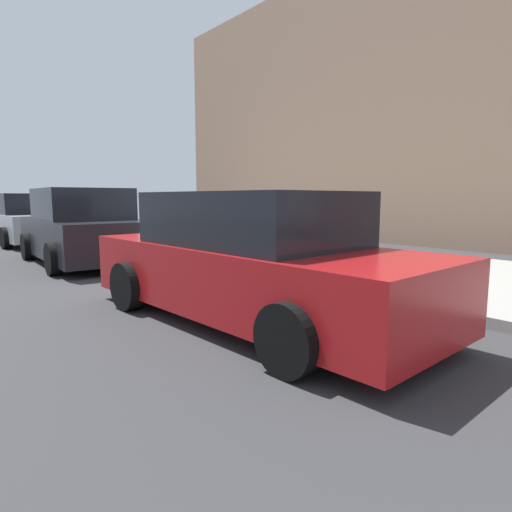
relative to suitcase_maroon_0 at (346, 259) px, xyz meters
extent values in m
plane|color=#333335|center=(3.20, 0.66, -0.47)|extent=(40.00, 40.00, 0.00)
cube|color=#9E9B93|center=(3.20, -1.84, -0.40)|extent=(18.00, 5.00, 0.14)
cube|color=#9E7A60|center=(3.20, -8.00, 4.23)|extent=(24.00, 3.00, 9.40)
cube|color=maroon|center=(0.00, 0.00, 0.00)|extent=(0.39, 0.27, 0.67)
cube|color=black|center=(0.00, 0.00, 0.00)|extent=(0.38, 0.07, 0.68)
cylinder|color=gray|center=(-0.16, 0.01, 0.35)|extent=(0.02, 0.02, 0.04)
cylinder|color=gray|center=(0.16, -0.01, 0.35)|extent=(0.02, 0.02, 0.04)
cylinder|color=black|center=(0.00, 0.00, 0.37)|extent=(0.32, 0.04, 0.02)
cylinder|color=black|center=(-0.16, 0.01, -0.31)|extent=(0.05, 0.02, 0.04)
cylinder|color=black|center=(0.16, -0.01, -0.31)|extent=(0.05, 0.02, 0.04)
cube|color=#9EA0A8|center=(0.48, 0.03, 0.03)|extent=(0.47, 0.20, 0.72)
cube|color=black|center=(0.48, 0.03, 0.03)|extent=(0.48, 0.05, 0.74)
cylinder|color=gray|center=(0.27, 0.02, 0.51)|extent=(0.02, 0.02, 0.24)
cylinder|color=gray|center=(0.68, 0.03, 0.51)|extent=(0.02, 0.02, 0.24)
cylinder|color=black|center=(0.48, 0.03, 0.63)|extent=(0.41, 0.03, 0.02)
cylinder|color=black|center=(0.27, 0.02, -0.31)|extent=(0.04, 0.02, 0.04)
cylinder|color=black|center=(0.68, 0.03, -0.31)|extent=(0.04, 0.02, 0.04)
cube|color=navy|center=(1.01, 0.00, 0.05)|extent=(0.49, 0.26, 0.77)
cube|color=black|center=(1.01, 0.00, 0.05)|extent=(0.50, 0.05, 0.78)
cylinder|color=gray|center=(0.80, 0.00, 0.45)|extent=(0.02, 0.02, 0.04)
cylinder|color=gray|center=(1.23, 0.00, 0.45)|extent=(0.02, 0.02, 0.04)
cylinder|color=black|center=(1.01, 0.00, 0.47)|extent=(0.43, 0.02, 0.02)
cylinder|color=black|center=(0.79, 0.00, -0.31)|extent=(0.04, 0.02, 0.04)
cylinder|color=black|center=(1.23, 0.00, -0.31)|extent=(0.04, 0.02, 0.04)
cube|color=red|center=(1.50, 0.06, -0.02)|extent=(0.38, 0.22, 0.63)
cube|color=black|center=(1.50, 0.06, -0.02)|extent=(0.39, 0.04, 0.64)
cylinder|color=gray|center=(1.34, 0.06, 0.44)|extent=(0.02, 0.02, 0.29)
cylinder|color=gray|center=(1.66, 0.06, 0.44)|extent=(0.02, 0.02, 0.29)
cylinder|color=black|center=(1.50, 0.06, 0.58)|extent=(0.32, 0.03, 0.02)
cylinder|color=black|center=(1.34, 0.06, -0.31)|extent=(0.04, 0.02, 0.04)
cylinder|color=black|center=(1.67, 0.06, -0.31)|extent=(0.04, 0.02, 0.04)
cube|color=#59601E|center=(1.95, -0.08, -0.07)|extent=(0.41, 0.24, 0.53)
cube|color=black|center=(1.95, -0.08, -0.07)|extent=(0.41, 0.06, 0.54)
cylinder|color=gray|center=(1.78, -0.09, 0.31)|extent=(0.02, 0.02, 0.23)
cylinder|color=gray|center=(2.12, -0.07, 0.31)|extent=(0.02, 0.02, 0.23)
cylinder|color=black|center=(1.95, -0.08, 0.43)|extent=(0.34, 0.04, 0.02)
cylinder|color=black|center=(1.77, -0.09, -0.31)|extent=(0.04, 0.02, 0.04)
cylinder|color=black|center=(2.13, -0.07, -0.31)|extent=(0.04, 0.02, 0.04)
cube|color=#0F606B|center=(2.41, 0.00, -0.03)|extent=(0.40, 0.22, 0.61)
cube|color=black|center=(2.41, 0.00, -0.03)|extent=(0.41, 0.04, 0.63)
cylinder|color=gray|center=(2.24, 0.00, 0.30)|extent=(0.02, 0.02, 0.04)
cylinder|color=gray|center=(2.57, 0.00, 0.30)|extent=(0.02, 0.02, 0.04)
cylinder|color=black|center=(2.41, 0.00, 0.32)|extent=(0.34, 0.03, 0.02)
cylinder|color=black|center=(2.23, 0.00, -0.31)|extent=(0.04, 0.02, 0.04)
cylinder|color=black|center=(2.58, 0.00, -0.31)|extent=(0.04, 0.02, 0.04)
cube|color=black|center=(2.84, -0.05, -0.06)|extent=(0.37, 0.23, 0.54)
cube|color=black|center=(2.84, -0.05, -0.06)|extent=(0.38, 0.04, 0.56)
cylinder|color=gray|center=(2.69, -0.05, 0.35)|extent=(0.02, 0.02, 0.28)
cylinder|color=gray|center=(3.00, -0.05, 0.35)|extent=(0.02, 0.02, 0.28)
cylinder|color=black|center=(2.84, -0.05, 0.49)|extent=(0.31, 0.03, 0.02)
cylinder|color=black|center=(2.69, -0.05, -0.31)|extent=(0.04, 0.02, 0.04)
cylinder|color=black|center=(3.00, -0.05, -0.31)|extent=(0.04, 0.02, 0.04)
cylinder|color=#99999E|center=(3.50, -0.02, -0.05)|extent=(0.20, 0.20, 0.57)
sphere|color=#99999E|center=(3.50, -0.02, 0.28)|extent=(0.21, 0.21, 0.21)
cylinder|color=#99999E|center=(3.65, -0.02, -0.02)|extent=(0.09, 0.10, 0.09)
cylinder|color=#99999E|center=(3.35, -0.02, -0.02)|extent=(0.09, 0.10, 0.09)
cylinder|color=#333338|center=(4.14, 0.13, 0.07)|extent=(0.16, 0.16, 0.80)
cube|color=#AD1619|center=(-0.57, 2.51, 0.08)|extent=(4.81, 1.97, 0.76)
cube|color=black|center=(-0.57, 2.51, 0.77)|extent=(2.54, 1.72, 0.62)
cylinder|color=black|center=(0.85, 3.46, -0.15)|extent=(0.65, 0.25, 0.64)
cylinder|color=black|center=(0.94, 1.69, -0.15)|extent=(0.65, 0.25, 0.64)
cylinder|color=black|center=(-2.08, 3.32, -0.15)|extent=(0.65, 0.25, 0.64)
cylinder|color=black|center=(-2.00, 1.56, -0.15)|extent=(0.65, 0.25, 0.64)
cube|color=black|center=(5.52, 2.51, 0.12)|extent=(4.39, 2.05, 0.83)
cube|color=black|center=(5.52, 2.51, 0.87)|extent=(2.32, 1.81, 0.68)
cylinder|color=black|center=(6.90, 3.39, -0.15)|extent=(0.65, 0.25, 0.64)
cylinder|color=black|center=(6.82, 1.51, -0.15)|extent=(0.65, 0.25, 0.64)
cylinder|color=black|center=(4.23, 3.51, -0.15)|extent=(0.65, 0.25, 0.64)
cylinder|color=black|center=(4.15, 1.62, -0.15)|extent=(0.65, 0.25, 0.64)
cube|color=#B2B5BA|center=(11.20, 2.51, 0.10)|extent=(4.69, 2.02, 0.79)
cube|color=black|center=(11.20, 2.51, 0.82)|extent=(2.47, 1.78, 0.65)
cylinder|color=black|center=(12.67, 1.65, -0.15)|extent=(0.65, 0.25, 0.64)
cylinder|color=black|center=(9.73, 3.37, -0.15)|extent=(0.65, 0.25, 0.64)
cylinder|color=black|center=(9.81, 1.53, -0.15)|extent=(0.65, 0.25, 0.64)
camera|label=1|loc=(-4.59, 5.73, 1.01)|focal=30.48mm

